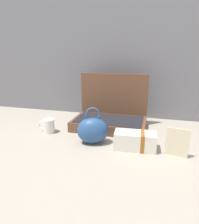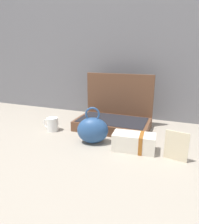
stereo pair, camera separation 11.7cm
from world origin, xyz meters
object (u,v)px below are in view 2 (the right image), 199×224
(info_card_left, at_px, (176,146))
(coffee_mug, at_px, (52,124))
(open_suitcase, at_px, (114,116))
(cream_toiletry_bag, at_px, (134,142))
(teal_pouch_handbag, at_px, (93,130))

(info_card_left, bearing_deg, coffee_mug, -177.16)
(open_suitcase, relative_size, cream_toiletry_bag, 2.14)
(teal_pouch_handbag, relative_size, info_card_left, 1.45)
(open_suitcase, xyz_separation_m, teal_pouch_handbag, (-0.04, -0.30, -0.00))
(cream_toiletry_bag, relative_size, coffee_mug, 2.05)
(open_suitcase, bearing_deg, teal_pouch_handbag, -97.45)
(open_suitcase, height_order, teal_pouch_handbag, open_suitcase)
(info_card_left, bearing_deg, teal_pouch_handbag, -173.31)
(cream_toiletry_bag, bearing_deg, coffee_mug, 170.92)
(open_suitcase, relative_size, info_card_left, 3.32)
(teal_pouch_handbag, bearing_deg, cream_toiletry_bag, -2.25)
(teal_pouch_handbag, xyz_separation_m, coffee_mug, (-0.34, 0.08, -0.03))
(coffee_mug, bearing_deg, info_card_left, -8.85)
(teal_pouch_handbag, relative_size, coffee_mug, 1.93)
(open_suitcase, xyz_separation_m, info_card_left, (0.42, -0.35, -0.01))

